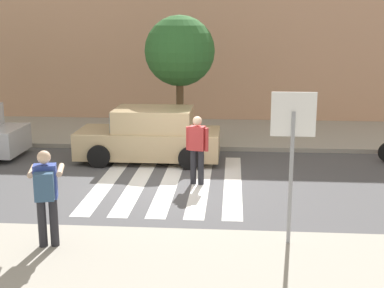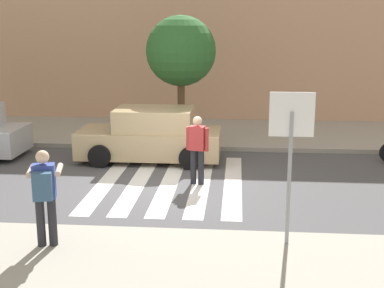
{
  "view_description": "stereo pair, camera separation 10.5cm",
  "coord_description": "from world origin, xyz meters",
  "px_view_note": "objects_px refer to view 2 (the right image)",
  "views": [
    {
      "loc": [
        1.57,
        -12.72,
        4.01
      ],
      "look_at": [
        0.6,
        -0.2,
        1.1
      ],
      "focal_mm": 50.0,
      "sensor_mm": 36.0,
      "label": 1
    },
    {
      "loc": [
        1.68,
        -12.71,
        4.01
      ],
      "look_at": [
        0.6,
        -0.2,
        1.1
      ],
      "focal_mm": 50.0,
      "sensor_mm": 36.0,
      "label": 2
    }
  ],
  "objects_px": {
    "photographer_with_backpack": "(44,190)",
    "parked_car_tan": "(151,136)",
    "stop_sign": "(291,135)",
    "street_tree_center": "(181,51)",
    "pedestrian_crossing": "(197,146)"
  },
  "relations": [
    {
      "from": "stop_sign",
      "to": "pedestrian_crossing",
      "type": "xyz_separation_m",
      "value": [
        -1.89,
        3.8,
        -1.14
      ]
    },
    {
      "from": "photographer_with_backpack",
      "to": "street_tree_center",
      "type": "distance_m",
      "value": 9.06
    },
    {
      "from": "photographer_with_backpack",
      "to": "parked_car_tan",
      "type": "height_order",
      "value": "photographer_with_backpack"
    },
    {
      "from": "street_tree_center",
      "to": "parked_car_tan",
      "type": "bearing_deg",
      "value": -106.18
    },
    {
      "from": "pedestrian_crossing",
      "to": "parked_car_tan",
      "type": "relative_size",
      "value": 0.42
    },
    {
      "from": "stop_sign",
      "to": "pedestrian_crossing",
      "type": "height_order",
      "value": "stop_sign"
    },
    {
      "from": "stop_sign",
      "to": "photographer_with_backpack",
      "type": "relative_size",
      "value": 1.57
    },
    {
      "from": "stop_sign",
      "to": "parked_car_tan",
      "type": "xyz_separation_m",
      "value": [
        -3.41,
        6.0,
        -1.38
      ]
    },
    {
      "from": "photographer_with_backpack",
      "to": "pedestrian_crossing",
      "type": "xyz_separation_m",
      "value": [
        2.31,
        4.31,
        -0.19
      ]
    },
    {
      "from": "parked_car_tan",
      "to": "street_tree_center",
      "type": "height_order",
      "value": "street_tree_center"
    },
    {
      "from": "street_tree_center",
      "to": "stop_sign",
      "type": "bearing_deg",
      "value": -71.47
    },
    {
      "from": "pedestrian_crossing",
      "to": "stop_sign",
      "type": "bearing_deg",
      "value": -63.54
    },
    {
      "from": "photographer_with_backpack",
      "to": "parked_car_tan",
      "type": "relative_size",
      "value": 0.42
    },
    {
      "from": "photographer_with_backpack",
      "to": "parked_car_tan",
      "type": "xyz_separation_m",
      "value": [
        0.79,
        6.5,
        -0.44
      ]
    },
    {
      "from": "pedestrian_crossing",
      "to": "street_tree_center",
      "type": "xyz_separation_m",
      "value": [
        -0.87,
        4.44,
        2.06
      ]
    }
  ]
}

